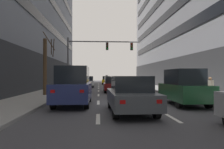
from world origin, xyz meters
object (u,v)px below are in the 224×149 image
at_px(car_driving_2, 112,85).
at_px(car_driving_1, 130,95).
at_px(pedestrian_0, 178,81).
at_px(street_tree_0, 45,66).
at_px(pedestrian_1, 210,88).
at_px(car_parked_1, 184,87).
at_px(traffic_signal_0, 94,52).
at_px(car_driving_0, 88,82).
at_px(taxi_driving_3, 107,80).
at_px(car_driving_4, 73,86).

bearing_deg(car_driving_2, car_driving_1, -89.71).
bearing_deg(pedestrian_0, street_tree_0, -157.36).
height_order(car_driving_1, pedestrian_1, car_driving_1).
relative_size(car_parked_1, traffic_signal_0, 0.54).
relative_size(car_driving_0, traffic_signal_0, 0.53).
xyz_separation_m(traffic_signal_0, pedestrian_0, (9.46, -0.64, -3.23)).
distance_m(car_driving_2, street_tree_0, 7.31).
xyz_separation_m(car_driving_0, street_tree_0, (-2.77, -13.16, 1.75)).
bearing_deg(pedestrian_0, traffic_signal_0, 176.16).
distance_m(car_driving_0, traffic_signal_0, 7.91).
bearing_deg(car_driving_0, street_tree_0, -101.89).
relative_size(car_driving_1, street_tree_0, 0.90).
bearing_deg(street_tree_0, traffic_signal_0, 58.29).
xyz_separation_m(taxi_driving_3, pedestrian_0, (7.34, -17.73, 0.31)).
bearing_deg(street_tree_0, car_driving_0, 78.11).
distance_m(car_driving_4, pedestrian_0, 14.96).
relative_size(taxi_driving_3, pedestrian_0, 2.60).
bearing_deg(taxi_driving_3, pedestrian_0, -67.50).
height_order(car_parked_1, traffic_signal_0, traffic_signal_0).
relative_size(car_driving_1, car_parked_1, 1.05).
distance_m(car_driving_2, taxi_driving_3, 19.16).
bearing_deg(car_driving_4, car_driving_2, 73.00).
distance_m(car_driving_1, taxi_driving_3, 31.15).
relative_size(pedestrian_0, pedestrian_1, 1.11).
height_order(street_tree_0, pedestrian_1, street_tree_0).
xyz_separation_m(taxi_driving_3, pedestrian_1, (5.13, -28.59, 0.20)).
bearing_deg(pedestrian_0, car_driving_1, -118.94).
relative_size(car_driving_0, street_tree_0, 0.85).
bearing_deg(car_driving_1, street_tree_0, 126.57).
height_order(taxi_driving_3, car_driving_4, car_driving_4).
bearing_deg(pedestrian_0, taxi_driving_3, 112.50).
bearing_deg(traffic_signal_0, pedestrian_0, -3.84).
relative_size(car_driving_0, pedestrian_0, 2.60).
height_order(car_driving_2, car_driving_4, car_driving_4).
bearing_deg(car_driving_1, car_driving_2, 90.29).
bearing_deg(traffic_signal_0, car_parked_1, -64.61).
bearing_deg(street_tree_0, car_driving_4, -60.97).
distance_m(car_driving_0, car_driving_2, 9.55).
relative_size(car_driving_2, street_tree_0, 0.84).
relative_size(car_driving_1, car_driving_2, 1.07).
bearing_deg(car_driving_4, traffic_signal_0, 85.55).
bearing_deg(car_parked_1, traffic_signal_0, 115.39).
bearing_deg(taxi_driving_3, pedestrian_1, -79.82).
relative_size(car_parked_1, pedestrian_0, 2.61).
bearing_deg(car_parked_1, taxi_driving_3, 96.79).
height_order(car_driving_1, pedestrian_0, pedestrian_0).
xyz_separation_m(taxi_driving_3, car_parked_1, (3.43, -28.77, 0.25)).
bearing_deg(taxi_driving_3, car_driving_0, -107.36).
bearing_deg(car_driving_4, car_driving_1, -41.84).
height_order(car_driving_4, pedestrian_0, car_driving_4).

